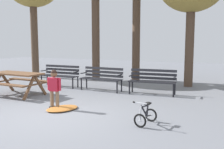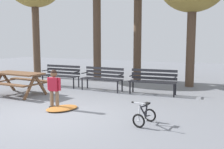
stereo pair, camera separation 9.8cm
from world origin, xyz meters
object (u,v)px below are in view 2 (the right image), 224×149
Objects in this scene: park_bench_right at (153,79)px; kids_bicycle at (145,116)px; picnic_table at (18,78)px; park_bench_left at (103,77)px; park_bench_far_left at (61,74)px; child_standing at (54,86)px.

park_bench_right is 2.71× the size of kids_bicycle.
park_bench_left is (2.20, 1.98, -0.08)m from picnic_table.
park_bench_right is (4.08, 2.10, -0.08)m from picnic_table.
park_bench_right is (1.89, 0.13, 0.00)m from park_bench_left.
park_bench_left is 2.69× the size of kids_bicycle.
park_bench_left is 4.20m from kids_bicycle.
child_standing is at bearing -56.70° from park_bench_far_left.
park_bench_right is 3.56m from child_standing.
child_standing is (2.25, -0.95, 0.03)m from picnic_table.
picnic_table is 2.44m from child_standing.
kids_bicycle is at bearing -5.96° from child_standing.
picnic_table is 1.14× the size of park_bench_right.
picnic_table is 1.17× the size of park_bench_far_left.
picnic_table is at bearing -138.01° from park_bench_left.
picnic_table is 4.59m from park_bench_right.
park_bench_far_left is at bearing 81.84° from picnic_table.
park_bench_left is 1.89m from park_bench_right.
child_standing is at bearing -121.04° from park_bench_right.
child_standing reaches higher than park_bench_far_left.
park_bench_left is at bearing 91.02° from child_standing.
picnic_table is 2.96m from park_bench_left.
park_bench_far_left is 0.98× the size of park_bench_right.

